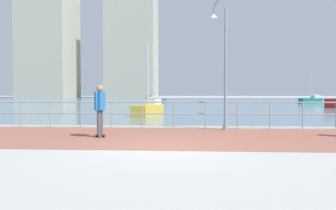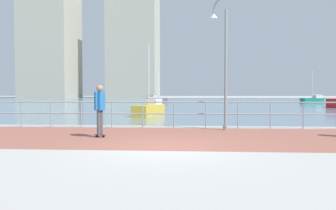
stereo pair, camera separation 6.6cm
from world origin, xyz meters
TOP-DOWN VIEW (x-y plane):
  - ground at (0.00, 40.00)m, footprint 220.00×220.00m
  - brick_paving at (0.00, 2.35)m, footprint 28.00×5.76m
  - harbor_water at (0.00, 50.23)m, footprint 180.00×88.00m
  - waterfront_railing at (-0.00, 5.23)m, footprint 25.25×0.06m
  - lamppost at (2.06, 4.70)m, footprint 0.77×0.51m
  - skateboarder at (-2.44, 2.03)m, footprint 0.41×0.55m
  - sailboat_navy at (18.89, 40.72)m, footprint 3.68×2.32m
  - sailboat_gray at (-2.06, 13.00)m, footprint 1.93×3.62m
  - sailboat_blue at (-4.42, 40.81)m, footprint 3.37×3.44m
  - tower_glass at (-16.91, 93.45)m, footprint 14.64×16.66m
  - tower_brick at (-41.29, 87.37)m, footprint 14.20×15.32m

SIDE VIEW (x-z plane):
  - ground at x=0.00m, z-range 0.00..0.00m
  - harbor_water at x=0.00m, z-range 0.00..0.00m
  - brick_paving at x=0.00m, z-range 0.00..0.01m
  - sailboat_gray at x=-2.06m, z-range -1.97..2.89m
  - sailboat_navy at x=18.89m, z-range -2.00..2.95m
  - sailboat_blue at x=-4.42m, z-range -2.09..3.07m
  - waterfront_railing at x=0.00m, z-range 0.22..1.40m
  - skateboarder at x=-2.44m, z-range 0.19..2.03m
  - lamppost at x=2.06m, z-range 0.30..5.92m
  - tower_glass at x=-16.91m, z-range -0.83..33.48m
  - tower_brick at x=-41.29m, z-range -0.83..41.71m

